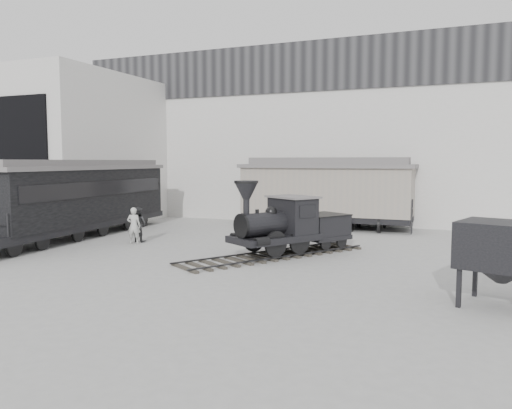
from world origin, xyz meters
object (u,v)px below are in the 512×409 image
at_px(locomotive, 287,228).
at_px(visitor_b, 139,224).
at_px(passenger_coach, 78,198).
at_px(visitor_a, 134,226).
at_px(boxcar, 326,191).
at_px(coal_hopper, 502,252).

relative_size(locomotive, visitor_b, 4.92).
distance_m(passenger_coach, visitor_a, 4.19).
height_order(boxcar, visitor_a, boxcar).
relative_size(locomotive, visitor_a, 4.79).
xyz_separation_m(boxcar, visitor_a, (-6.90, -8.78, -1.26)).
bearing_deg(passenger_coach, visitor_b, -7.75).
distance_m(locomotive, boxcar, 8.82).
distance_m(boxcar, visitor_b, 10.89).
height_order(locomotive, visitor_b, locomotive).
bearing_deg(locomotive, coal_hopper, -0.56).
height_order(visitor_a, visitor_b, visitor_a).
relative_size(visitor_b, coal_hopper, 0.67).
height_order(passenger_coach, coal_hopper, passenger_coach).
xyz_separation_m(visitor_b, coal_hopper, (15.09, -5.43, 0.64)).
bearing_deg(visitor_a, locomotive, 159.22).
bearing_deg(visitor_a, visitor_b, -97.07).
bearing_deg(coal_hopper, visitor_b, 178.06).
xyz_separation_m(locomotive, coal_hopper, (7.51, -4.89, 0.36)).
relative_size(boxcar, passenger_coach, 0.72).
bearing_deg(visitor_a, boxcar, -149.20).
bearing_deg(passenger_coach, coal_hopper, -20.26).
relative_size(boxcar, coal_hopper, 3.95).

